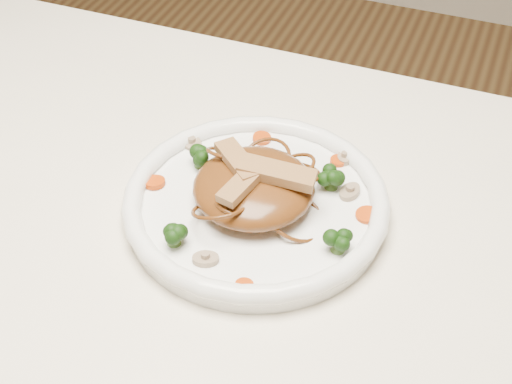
% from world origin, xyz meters
% --- Properties ---
extents(table, '(1.20, 0.80, 0.75)m').
position_xyz_m(table, '(0.00, 0.00, 0.65)').
color(table, white).
rests_on(table, ground).
extents(plate, '(0.33, 0.33, 0.02)m').
position_xyz_m(plate, '(0.04, 0.09, 0.76)').
color(plate, white).
rests_on(plate, table).
extents(noodle_mound, '(0.16, 0.16, 0.04)m').
position_xyz_m(noodle_mound, '(0.04, 0.09, 0.78)').
color(noodle_mound, '#5E2F12').
rests_on(noodle_mound, plate).
extents(chicken_a, '(0.08, 0.03, 0.01)m').
position_xyz_m(chicken_a, '(0.06, 0.10, 0.81)').
color(chicken_a, '#AC8551').
rests_on(chicken_a, noodle_mound).
extents(chicken_b, '(0.06, 0.06, 0.01)m').
position_xyz_m(chicken_b, '(0.02, 0.10, 0.81)').
color(chicken_b, '#AC8551').
rests_on(chicken_b, noodle_mound).
extents(chicken_c, '(0.04, 0.07, 0.01)m').
position_xyz_m(chicken_c, '(0.03, 0.07, 0.81)').
color(chicken_c, '#AC8551').
rests_on(chicken_c, noodle_mound).
extents(broccoli_0, '(0.03, 0.03, 0.03)m').
position_xyz_m(broccoli_0, '(0.10, 0.14, 0.78)').
color(broccoli_0, '#13350B').
rests_on(broccoli_0, plate).
extents(broccoli_1, '(0.03, 0.03, 0.03)m').
position_xyz_m(broccoli_1, '(-0.04, 0.12, 0.78)').
color(broccoli_1, '#13350B').
rests_on(broccoli_1, plate).
extents(broccoli_2, '(0.03, 0.03, 0.03)m').
position_xyz_m(broccoli_2, '(-0.01, 0.01, 0.78)').
color(broccoli_2, '#13350B').
rests_on(broccoli_2, plate).
extents(broccoli_3, '(0.03, 0.03, 0.03)m').
position_xyz_m(broccoli_3, '(0.14, 0.06, 0.78)').
color(broccoli_3, '#13350B').
rests_on(broccoli_3, plate).
extents(carrot_0, '(0.02, 0.02, 0.00)m').
position_xyz_m(carrot_0, '(0.10, 0.18, 0.77)').
color(carrot_0, '#B23906').
rests_on(carrot_0, plate).
extents(carrot_1, '(0.02, 0.02, 0.00)m').
position_xyz_m(carrot_1, '(-0.07, 0.08, 0.77)').
color(carrot_1, '#B23906').
rests_on(carrot_1, plate).
extents(carrot_2, '(0.03, 0.03, 0.00)m').
position_xyz_m(carrot_2, '(0.15, 0.11, 0.77)').
color(carrot_2, '#B23906').
rests_on(carrot_2, plate).
extents(carrot_3, '(0.02, 0.02, 0.00)m').
position_xyz_m(carrot_3, '(0.01, 0.19, 0.77)').
color(carrot_3, '#B23906').
rests_on(carrot_3, plate).
extents(carrot_4, '(0.02, 0.02, 0.00)m').
position_xyz_m(carrot_4, '(0.07, -0.02, 0.77)').
color(carrot_4, '#B23906').
rests_on(carrot_4, plate).
extents(mushroom_0, '(0.03, 0.03, 0.01)m').
position_xyz_m(mushroom_0, '(0.03, -0.00, 0.77)').
color(mushroom_0, tan).
rests_on(mushroom_0, plate).
extents(mushroom_1, '(0.03, 0.03, 0.01)m').
position_xyz_m(mushroom_1, '(0.12, 0.14, 0.77)').
color(mushroom_1, tan).
rests_on(mushroom_1, plate).
extents(mushroom_2, '(0.03, 0.03, 0.01)m').
position_xyz_m(mushroom_2, '(-0.06, 0.15, 0.77)').
color(mushroom_2, tan).
rests_on(mushroom_2, plate).
extents(mushroom_3, '(0.03, 0.03, 0.01)m').
position_xyz_m(mushroom_3, '(0.10, 0.19, 0.77)').
color(mushroom_3, tan).
rests_on(mushroom_3, plate).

